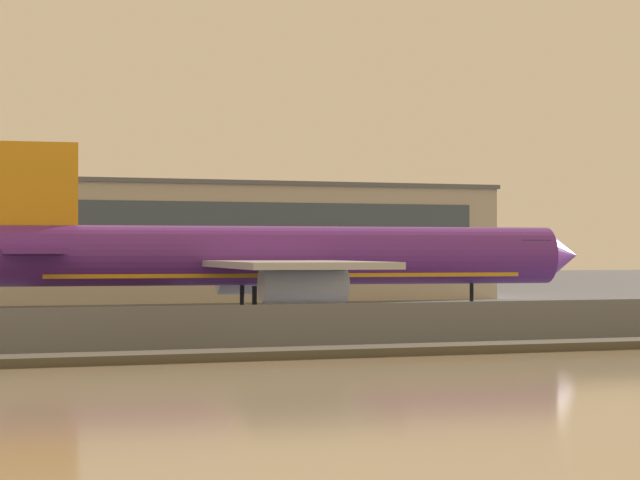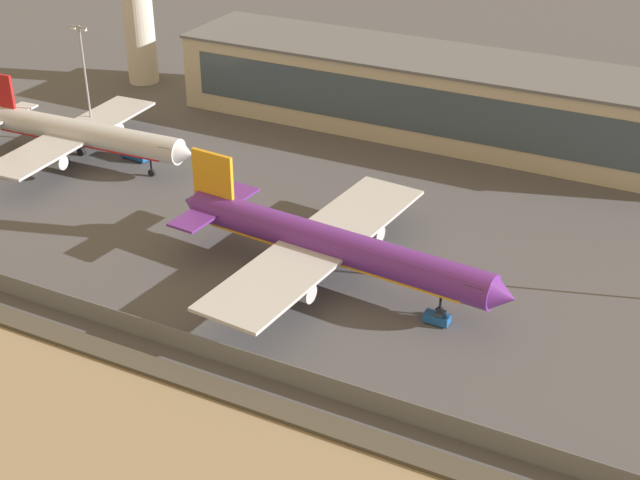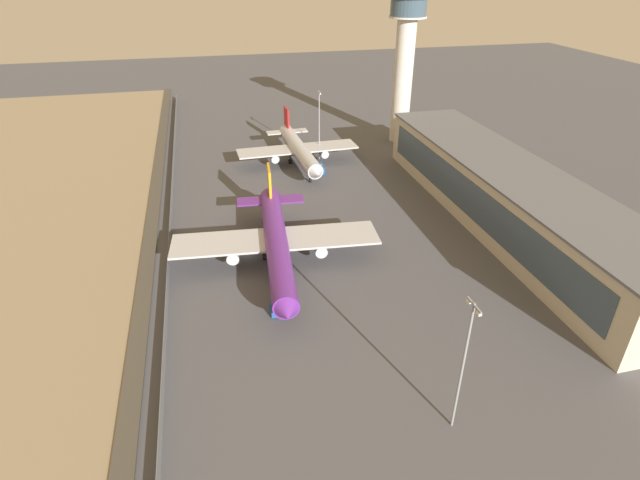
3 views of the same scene
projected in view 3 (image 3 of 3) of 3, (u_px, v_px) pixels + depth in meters
The scene contains 11 objects.
ground_plane at pixel (247, 254), 106.85m from camera, with size 500.00×500.00×0.00m, color #4C4C51.
shoreline_seawall at pixel (147, 264), 102.60m from camera, with size 320.00×3.00×0.50m.
perimeter_fence at pixel (169, 257), 102.94m from camera, with size 280.00×0.10×2.77m.
cargo_jet_purple at pixel (276, 241), 100.62m from camera, with size 49.51×42.77×14.12m.
passenger_jet_silver at pixel (299, 149), 149.65m from camera, with size 43.18×36.66×13.38m.
baggage_tug at pixel (275, 310), 88.52m from camera, with size 3.22×1.63×1.80m.
ops_van at pixel (320, 168), 146.27m from camera, with size 5.38×2.61×2.48m.
control_tower at pixel (404, 58), 159.91m from camera, with size 12.32×12.32×47.15m.
terminal_building at pixel (507, 196), 115.38m from camera, with size 97.25×19.64×14.11m.
apron_light_mast_apron_west at pixel (319, 122), 150.87m from camera, with size 3.20×0.40×21.11m.
apron_light_mast_apron_east at pixel (464, 361), 62.10m from camera, with size 3.20×0.40×20.51m.
Camera 3 is at (92.55, -5.91, 55.41)m, focal length 28.00 mm.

